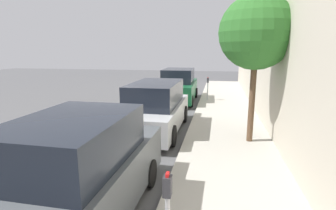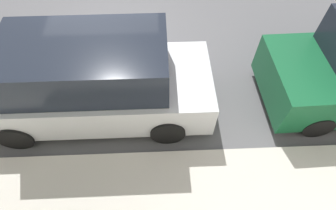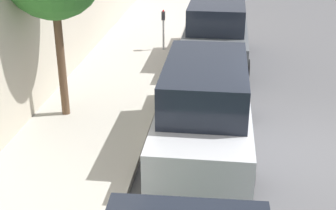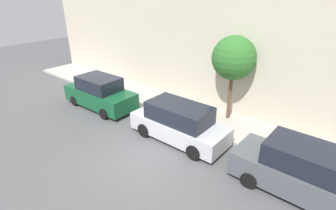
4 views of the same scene
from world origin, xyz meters
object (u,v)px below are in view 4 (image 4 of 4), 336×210
at_px(parked_suv_nearest, 301,171).
at_px(parking_meter_near, 336,155).
at_px(parked_minivan_second, 179,123).
at_px(parking_meter_far, 121,84).
at_px(street_tree, 234,58).
at_px(parked_suv_third, 100,93).

distance_m(parked_suv_nearest, parking_meter_near, 1.97).
xyz_separation_m(parked_minivan_second, parking_meter_far, (1.71, 6.17, 0.07)).
relative_size(parking_meter_far, street_tree, 0.30).
height_order(parked_minivan_second, parked_suv_third, parked_suv_third).
relative_size(parked_suv_nearest, parked_suv_third, 1.00).
bearing_deg(parked_minivan_second, parked_suv_nearest, -90.98).
height_order(parked_suv_nearest, parked_suv_third, same).
bearing_deg(parked_suv_third, street_tree, -63.82).
xyz_separation_m(parked_minivan_second, parking_meter_near, (1.71, -6.41, 0.07)).
relative_size(parked_minivan_second, parking_meter_near, 3.58).
bearing_deg(street_tree, parked_minivan_second, 164.92).
height_order(parked_minivan_second, parking_meter_near, parked_minivan_second).
bearing_deg(parking_meter_near, parked_suv_nearest, 156.43).
bearing_deg(parking_meter_far, parking_meter_near, -90.00).
relative_size(parked_suv_nearest, parking_meter_far, 3.52).
height_order(parked_suv_nearest, parking_meter_near, parked_suv_nearest).
height_order(parked_suv_nearest, street_tree, street_tree).
distance_m(parked_suv_nearest, parked_suv_third, 11.73).
bearing_deg(parked_suv_third, parking_meter_far, 1.87).
distance_m(parked_suv_third, street_tree, 8.27).
bearing_deg(parked_minivan_second, parking_meter_near, -75.08).
height_order(parking_meter_near, street_tree, street_tree).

